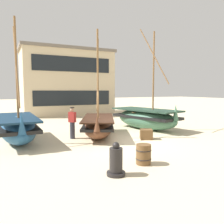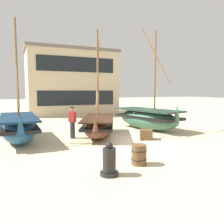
# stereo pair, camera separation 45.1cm
# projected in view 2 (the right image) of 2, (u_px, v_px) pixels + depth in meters

# --- Properties ---
(ground_plane) EXTENTS (120.00, 120.00, 0.00)m
(ground_plane) POSITION_uv_depth(u_px,v_px,m) (120.00, 141.00, 11.33)
(ground_plane) COLOR beige
(fishing_boat_near_left) EXTENTS (2.91, 5.11, 6.58)m
(fishing_boat_near_left) POSITION_uv_depth(u_px,v_px,m) (148.00, 118.00, 14.76)
(fishing_boat_near_left) COLOR #427056
(fishing_boat_near_left) RESTS_ON ground
(fishing_boat_centre_large) EXTENTS (3.25, 4.65, 5.69)m
(fishing_boat_centre_large) POSITION_uv_depth(u_px,v_px,m) (99.00, 125.00, 12.53)
(fishing_boat_centre_large) COLOR brown
(fishing_boat_centre_large) RESTS_ON ground
(fishing_boat_far_right) EXTENTS (1.75, 4.86, 5.92)m
(fishing_boat_far_right) POSITION_uv_depth(u_px,v_px,m) (19.00, 127.00, 11.36)
(fishing_boat_far_right) COLOR #23517A
(fishing_boat_far_right) RESTS_ON ground
(fisherman_by_hull) EXTENTS (0.40, 0.42, 1.68)m
(fisherman_by_hull) POSITION_uv_depth(u_px,v_px,m) (72.00, 123.00, 12.00)
(fisherman_by_hull) COLOR #33333D
(fisherman_by_hull) RESTS_ON ground
(capstan_winch) EXTENTS (0.57, 0.57, 1.02)m
(capstan_winch) POSITION_uv_depth(u_px,v_px,m) (109.00, 162.00, 6.78)
(capstan_winch) COLOR black
(capstan_winch) RESTS_ON ground
(wooden_barrel) EXTENTS (0.56, 0.56, 0.70)m
(wooden_barrel) POSITION_uv_depth(u_px,v_px,m) (139.00, 155.00, 7.77)
(wooden_barrel) COLOR brown
(wooden_barrel) RESTS_ON ground
(cargo_crate) EXTENTS (0.85, 0.85, 0.52)m
(cargo_crate) POSITION_uv_depth(u_px,v_px,m) (146.00, 134.00, 11.78)
(cargo_crate) COLOR brown
(cargo_crate) RESTS_ON ground
(harbor_building_main) EXTENTS (9.55, 5.23, 6.89)m
(harbor_building_main) POSITION_uv_depth(u_px,v_px,m) (71.00, 82.00, 24.50)
(harbor_building_main) COLOR beige
(harbor_building_main) RESTS_ON ground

